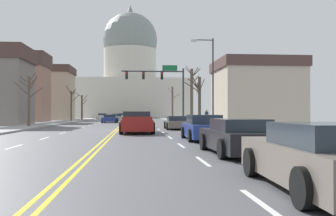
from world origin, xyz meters
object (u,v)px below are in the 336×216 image
sedan_near_01 (139,121)px  sedan_near_02 (176,123)px  sedan_near_00 (136,120)px  sedan_oncoming_02 (102,117)px  sedan_near_05 (238,137)px  sedan_oncoming_01 (117,117)px  sedan_oncoming_03 (121,116)px  pickup_truck_near_03 (137,123)px  sedan_oncoming_00 (110,119)px  signal_gantry (162,81)px  sedan_near_06 (321,158)px  street_lamp_right (210,75)px  sedan_near_04 (203,128)px  pedestrian_00 (207,117)px

sedan_near_01 → sedan_near_02: (3.17, -5.82, -0.01)m
sedan_near_00 → sedan_oncoming_02: size_ratio=1.04×
sedan_near_05 → sedan_oncoming_02: 67.05m
sedan_oncoming_01 → sedan_oncoming_03: (-0.18, 25.05, 0.02)m
pickup_truck_near_03 → sedan_oncoming_03: size_ratio=1.24×
sedan_near_01 → sedan_oncoming_00: sedan_near_01 is taller
signal_gantry → sedan_oncoming_00: size_ratio=1.83×
sedan_near_06 → street_lamp_right: bearing=83.2°
signal_gantry → sedan_near_01: signal_gantry is taller
street_lamp_right → sedan_near_02: (-2.93, -0.01, -4.14)m
sedan_near_04 → sedan_near_06: size_ratio=1.00×
pickup_truck_near_03 → pedestrian_00: size_ratio=3.43×
sedan_oncoming_01 → street_lamp_right: bearing=-74.1°
street_lamp_right → sedan_near_06: street_lamp_right is taller
sedan_near_01 → sedan_near_02: sedan_near_01 is taller
sedan_near_06 → pedestrian_00: 28.16m
street_lamp_right → sedan_near_04: street_lamp_right is taller
street_lamp_right → sedan_oncoming_03: 59.69m
sedan_near_05 → pedestrian_00: (3.14, 21.95, 0.43)m
sedan_oncoming_01 → sedan_oncoming_02: size_ratio=0.99×
pickup_truck_near_03 → sedan_near_05: 14.12m
pickup_truck_near_03 → sedan_oncoming_02: pickup_truck_near_03 is taller
sedan_oncoming_00 → sedan_oncoming_01: size_ratio=0.98×
signal_gantry → sedan_oncoming_01: bearing=109.5°
sedan_near_02 → sedan_oncoming_03: 59.16m
signal_gantry → sedan_oncoming_01: 20.00m
sedan_oncoming_00 → sedan_oncoming_01: 12.52m
sedan_near_01 → pickup_truck_near_03: (-0.24, -11.22, 0.13)m
pickup_truck_near_03 → sedan_oncoming_03: bearing=93.1°
sedan_near_04 → sedan_near_06: 12.62m
signal_gantry → sedan_near_06: size_ratio=1.69×
sedan_near_04 → sedan_oncoming_01: 46.69m
street_lamp_right → sedan_oncoming_01: size_ratio=1.74×
sedan_near_04 → sedan_near_02: bearing=90.2°
sedan_oncoming_01 → pedestrian_00: pedestrian_00 is taller
sedan_near_04 → sedan_oncoming_03: bearing=95.5°
sedan_oncoming_00 → sedan_near_00: bearing=-68.5°
sedan_near_06 → sedan_near_01: bearing=95.7°
sedan_near_00 → pickup_truck_near_03: size_ratio=0.86×
sedan_near_02 → street_lamp_right: bearing=0.3°
street_lamp_right → sedan_near_01: 9.38m
street_lamp_right → sedan_oncoming_03: bearing=99.4°
sedan_near_05 → sedan_near_06: sedan_near_06 is taller
pickup_truck_near_03 → sedan_near_04: (3.44, -7.09, -0.07)m
pickup_truck_near_03 → sedan_near_01: bearing=88.8°
sedan_near_02 → pickup_truck_near_03: 6.38m
sedan_near_02 → sedan_oncoming_02: bearing=102.4°
sedan_oncoming_01 → sedan_near_01: bearing=-82.9°
sedan_near_02 → sedan_oncoming_03: sedan_oncoming_03 is taller
sedan_oncoming_01 → pedestrian_00: bearing=-72.4°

